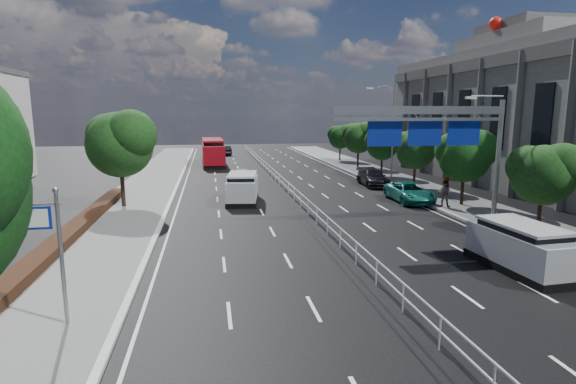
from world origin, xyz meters
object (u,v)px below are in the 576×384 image
object	(u,v)px
near_car_dark	(226,150)
pedestrian_b	(444,193)
near_car_silver	(242,175)
toilet_sign	(43,235)
red_bus	(213,151)
pedestrian_a	(447,184)
white_minivan	(243,188)
parked_car_dark	(373,178)
overhead_gantry	(438,128)
silver_minivan	(521,247)
parked_car_teal	(410,192)

from	to	relation	value
near_car_dark	pedestrian_b	bearing A→B (deg)	102.54
near_car_silver	toilet_sign	bearing A→B (deg)	72.85
red_bus	pedestrian_a	size ratio (longest dim) A/B	5.69
white_minivan	near_car_silver	world-z (taller)	white_minivan
near_car_dark	parked_car_dark	bearing A→B (deg)	105.53
overhead_gantry	near_car_silver	xyz separation A→B (m)	(-9.89, 18.20, -4.92)
pedestrian_b	silver_minivan	bearing A→B (deg)	113.60
white_minivan	silver_minivan	size ratio (longest dim) A/B	1.04
toilet_sign	near_car_silver	distance (m)	29.40
pedestrian_b	parked_car_teal	bearing A→B (deg)	-24.93
white_minivan	parked_car_dark	size ratio (longest dim) A/B	1.03
toilet_sign	silver_minivan	xyz separation A→B (m)	(17.45, 2.16, -1.97)
overhead_gantry	parked_car_dark	distance (m)	15.06
near_car_silver	parked_car_dark	distance (m)	12.14
silver_minivan	parked_car_teal	distance (m)	14.56
near_car_dark	pedestrian_b	size ratio (longest dim) A/B	2.30
overhead_gantry	parked_car_teal	xyz separation A→B (m)	(1.56, 6.56, -4.89)
overhead_gantry	pedestrian_b	xyz separation A→B (m)	(2.86, 3.99, -4.55)
near_car_silver	pedestrian_b	size ratio (longest dim) A/B	2.19
toilet_sign	white_minivan	size ratio (longest dim) A/B	0.85
red_bus	pedestrian_b	xyz separation A→B (m)	(15.30, -29.15, -0.63)
near_car_silver	pedestrian_a	bearing A→B (deg)	142.54
silver_minivan	parked_car_dark	bearing A→B (deg)	82.00
pedestrian_b	near_car_silver	bearing A→B (deg)	-9.89
red_bus	pedestrian_b	distance (m)	32.93
pedestrian_b	red_bus	bearing A→B (deg)	-24.08
pedestrian_a	white_minivan	bearing A→B (deg)	-30.15
toilet_sign	pedestrian_a	bearing A→B (deg)	37.72
toilet_sign	red_bus	bearing A→B (deg)	83.06
near_car_silver	pedestrian_a	size ratio (longest dim) A/B	2.11
red_bus	pedestrian_b	bearing A→B (deg)	-63.92
silver_minivan	pedestrian_a	distance (m)	16.25
red_bus	silver_minivan	size ratio (longest dim) A/B	2.22
near_car_dark	pedestrian_b	xyz separation A→B (m)	(13.24, -42.39, 0.36)
red_bus	overhead_gantry	bearing A→B (deg)	-71.03
toilet_sign	pedestrian_a	size ratio (longest dim) A/B	2.27
white_minivan	silver_minivan	xyz separation A→B (m)	(10.28, -16.51, -0.06)
overhead_gantry	white_minivan	distance (m)	14.35
white_minivan	near_car_silver	distance (m)	9.61
red_bus	parked_car_dark	world-z (taller)	red_bus
near_car_silver	pedestrian_a	world-z (taller)	pedestrian_a
parked_car_teal	pedestrian_a	xyz separation A→B (m)	(3.43, 0.94, 0.38)
toilet_sign	red_bus	xyz separation A→B (m)	(5.26, 43.19, -1.26)
parked_car_teal	parked_car_dark	xyz separation A→B (m)	(0.00, 7.60, 0.01)
near_car_silver	pedestrian_a	distance (m)	18.33
overhead_gantry	near_car_dark	distance (m)	47.78
pedestrian_a	pedestrian_b	world-z (taller)	pedestrian_a
overhead_gantry	parked_car_dark	size ratio (longest dim) A/B	2.06
pedestrian_a	toilet_sign	bearing A→B (deg)	11.73
near_car_dark	parked_car_teal	size ratio (longest dim) A/B	0.82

